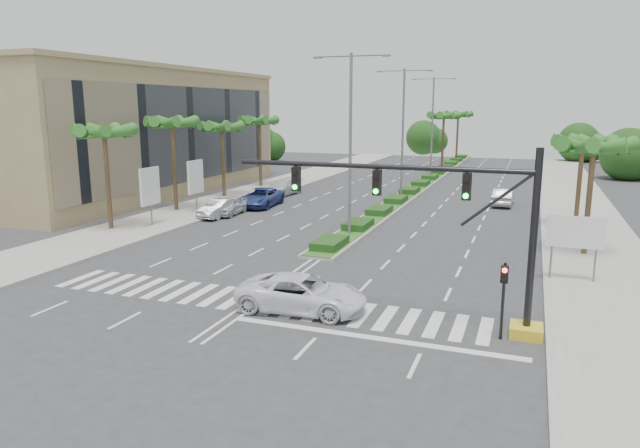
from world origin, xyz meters
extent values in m
plane|color=#333335|center=(0.00, 0.00, 0.00)|extent=(160.00, 160.00, 0.00)
cube|color=gray|center=(15.20, 20.00, 0.07)|extent=(6.00, 120.00, 0.15)
cube|color=gray|center=(-15.20, 20.00, 0.07)|extent=(6.00, 120.00, 0.15)
cube|color=gray|center=(0.00, 45.00, 0.10)|extent=(2.20, 75.00, 0.20)
cube|color=#25581E|center=(0.00, 45.00, 0.22)|extent=(1.80, 75.00, 0.04)
cube|color=tan|center=(-26.00, 26.00, 6.00)|extent=(12.00, 36.00, 12.00)
cube|color=gold|center=(11.50, 0.00, 0.23)|extent=(1.20, 1.20, 0.45)
cylinder|color=black|center=(11.50, 0.00, 3.70)|extent=(0.28, 0.28, 7.00)
cylinder|color=black|center=(5.50, 0.00, 6.30)|extent=(12.00, 0.20, 0.20)
cylinder|color=black|center=(10.10, 0.00, 5.20)|extent=(2.53, 0.12, 2.15)
cube|color=black|center=(9.00, 0.00, 5.65)|extent=(0.32, 0.24, 1.00)
cylinder|color=#19E533|center=(9.00, -0.14, 5.33)|extent=(0.20, 0.06, 0.20)
cube|color=black|center=(5.50, 0.00, 5.65)|extent=(0.32, 0.24, 1.00)
cylinder|color=#19E533|center=(5.50, -0.14, 5.33)|extent=(0.20, 0.06, 0.20)
cube|color=black|center=(2.00, 0.00, 5.65)|extent=(0.32, 0.24, 1.00)
cylinder|color=#19E533|center=(2.00, -0.14, 5.33)|extent=(0.20, 0.06, 0.20)
cylinder|color=black|center=(10.60, -0.60, 1.50)|extent=(0.12, 0.12, 3.00)
cube|color=black|center=(10.60, -0.75, 2.60)|extent=(0.28, 0.22, 0.65)
cylinder|color=red|center=(10.60, -0.88, 2.78)|extent=(0.18, 0.05, 0.18)
cylinder|color=slate|center=(12.50, 8.00, 1.40)|extent=(0.10, 0.10, 2.80)
cylinder|color=slate|center=(14.50, 8.00, 1.40)|extent=(0.10, 0.10, 2.80)
cube|color=#0C6638|center=(13.50, 8.00, 2.60)|extent=(2.60, 0.08, 1.50)
cube|color=white|center=(13.50, 7.95, 2.60)|extent=(2.70, 0.02, 1.60)
cylinder|color=slate|center=(-14.50, 12.00, 1.40)|extent=(0.12, 0.12, 2.80)
cube|color=white|center=(-14.50, 12.00, 3.00)|extent=(0.18, 2.10, 2.70)
cube|color=#D8594C|center=(-14.50, 12.00, 3.00)|extent=(0.12, 2.00, 2.60)
cylinder|color=slate|center=(-14.50, 18.00, 1.40)|extent=(0.12, 0.12, 2.80)
cube|color=white|center=(-14.50, 18.00, 3.00)|extent=(0.18, 2.10, 2.70)
cube|color=#D8594C|center=(-14.50, 18.00, 3.00)|extent=(0.12, 2.00, 2.60)
cylinder|color=brown|center=(-16.50, 10.00, 3.50)|extent=(0.32, 0.32, 7.00)
sphere|color=brown|center=(-16.50, 10.00, 6.90)|extent=(0.70, 0.70, 0.70)
cone|color=#1D5D1F|center=(-15.40, 10.00, 6.80)|extent=(0.90, 3.62, 1.50)
cone|color=#1D5D1F|center=(-15.81, 10.86, 6.80)|extent=(3.39, 2.96, 1.50)
cone|color=#1D5D1F|center=(-16.74, 11.07, 6.80)|extent=(3.73, 1.68, 1.50)
cone|color=#1D5D1F|center=(-17.49, 10.48, 6.80)|extent=(2.38, 3.65, 1.50)
cone|color=#1D5D1F|center=(-17.49, 9.52, 6.80)|extent=(2.38, 3.65, 1.50)
cone|color=#1D5D1F|center=(-16.74, 8.93, 6.80)|extent=(3.73, 1.68, 1.50)
cone|color=#1D5D1F|center=(-15.81, 9.14, 6.80)|extent=(3.39, 2.96, 1.50)
cylinder|color=brown|center=(-16.50, 18.00, 3.70)|extent=(0.32, 0.32, 7.40)
sphere|color=brown|center=(-16.50, 18.00, 7.30)|extent=(0.70, 0.70, 0.70)
cone|color=#1D5D1F|center=(-15.40, 18.00, 7.20)|extent=(0.90, 3.62, 1.50)
cone|color=#1D5D1F|center=(-15.81, 18.86, 7.20)|extent=(3.39, 2.96, 1.50)
cone|color=#1D5D1F|center=(-16.74, 19.07, 7.20)|extent=(3.73, 1.68, 1.50)
cone|color=#1D5D1F|center=(-17.49, 18.48, 7.20)|extent=(2.38, 3.65, 1.50)
cone|color=#1D5D1F|center=(-17.49, 17.52, 7.20)|extent=(2.38, 3.65, 1.50)
cone|color=#1D5D1F|center=(-16.74, 16.93, 7.20)|extent=(3.73, 1.68, 1.50)
cone|color=#1D5D1F|center=(-15.81, 17.14, 7.20)|extent=(3.39, 2.96, 1.50)
cylinder|color=brown|center=(-16.50, 26.00, 3.40)|extent=(0.32, 0.32, 6.80)
sphere|color=brown|center=(-16.50, 26.00, 6.70)|extent=(0.70, 0.70, 0.70)
cone|color=#1D5D1F|center=(-15.40, 26.00, 6.60)|extent=(0.90, 3.62, 1.50)
cone|color=#1D5D1F|center=(-15.81, 26.86, 6.60)|extent=(3.39, 2.96, 1.50)
cone|color=#1D5D1F|center=(-16.74, 27.07, 6.60)|extent=(3.73, 1.68, 1.50)
cone|color=#1D5D1F|center=(-17.49, 26.48, 6.60)|extent=(2.38, 3.65, 1.50)
cone|color=#1D5D1F|center=(-17.49, 25.52, 6.60)|extent=(2.38, 3.65, 1.50)
cone|color=#1D5D1F|center=(-16.74, 24.93, 6.60)|extent=(3.73, 1.68, 1.50)
cone|color=#1D5D1F|center=(-15.81, 25.14, 6.60)|extent=(3.39, 2.96, 1.50)
cylinder|color=brown|center=(-16.50, 34.00, 3.60)|extent=(0.32, 0.32, 7.20)
sphere|color=brown|center=(-16.50, 34.00, 7.10)|extent=(0.70, 0.70, 0.70)
cone|color=#1D5D1F|center=(-15.40, 34.00, 7.00)|extent=(0.90, 3.62, 1.50)
cone|color=#1D5D1F|center=(-15.81, 34.86, 7.00)|extent=(3.39, 2.96, 1.50)
cone|color=#1D5D1F|center=(-16.74, 35.07, 7.00)|extent=(3.73, 1.68, 1.50)
cone|color=#1D5D1F|center=(-17.49, 34.48, 7.00)|extent=(2.38, 3.65, 1.50)
cone|color=#1D5D1F|center=(-17.49, 33.52, 7.00)|extent=(2.38, 3.65, 1.50)
cone|color=#1D5D1F|center=(-16.74, 32.93, 7.00)|extent=(3.73, 1.68, 1.50)
cone|color=#1D5D1F|center=(-15.81, 33.14, 7.00)|extent=(3.39, 2.96, 1.50)
cylinder|color=brown|center=(14.50, 14.00, 3.25)|extent=(0.32, 0.32, 6.50)
sphere|color=brown|center=(14.50, 14.00, 6.40)|extent=(0.70, 0.70, 0.70)
cone|color=#1D5D1F|center=(15.60, 14.00, 6.30)|extent=(0.90, 3.62, 1.50)
cone|color=#1D5D1F|center=(15.19, 14.86, 6.30)|extent=(3.39, 2.96, 1.50)
cone|color=#1D5D1F|center=(14.26, 15.07, 6.30)|extent=(3.73, 1.68, 1.50)
cone|color=#1D5D1F|center=(13.51, 14.48, 6.30)|extent=(2.38, 3.65, 1.50)
cone|color=#1D5D1F|center=(13.51, 13.52, 6.30)|extent=(2.38, 3.65, 1.50)
cone|color=#1D5D1F|center=(14.26, 12.93, 6.30)|extent=(3.73, 1.68, 1.50)
cone|color=#1D5D1F|center=(15.19, 13.14, 6.30)|extent=(3.39, 2.96, 1.50)
cylinder|color=brown|center=(14.50, 22.00, 3.10)|extent=(0.32, 0.32, 6.20)
sphere|color=brown|center=(14.50, 22.00, 6.10)|extent=(0.70, 0.70, 0.70)
cone|color=#1D5D1F|center=(15.60, 22.00, 6.00)|extent=(0.90, 3.62, 1.50)
cone|color=#1D5D1F|center=(15.19, 22.86, 6.00)|extent=(3.39, 2.96, 1.50)
cone|color=#1D5D1F|center=(14.26, 23.07, 6.00)|extent=(3.73, 1.68, 1.50)
cone|color=#1D5D1F|center=(13.51, 22.48, 6.00)|extent=(2.38, 3.65, 1.50)
cone|color=#1D5D1F|center=(13.51, 21.52, 6.00)|extent=(2.38, 3.65, 1.50)
cone|color=#1D5D1F|center=(14.26, 20.93, 6.00)|extent=(3.73, 1.68, 1.50)
cone|color=#1D5D1F|center=(15.19, 21.14, 6.00)|extent=(3.39, 2.96, 1.50)
cylinder|color=brown|center=(0.00, 55.00, 3.75)|extent=(0.32, 0.32, 7.50)
sphere|color=brown|center=(0.00, 55.00, 7.40)|extent=(0.70, 0.70, 0.70)
cone|color=#1D5D1F|center=(1.10, 55.00, 7.30)|extent=(0.90, 3.62, 1.50)
cone|color=#1D5D1F|center=(0.69, 55.86, 7.30)|extent=(3.39, 2.96, 1.50)
cone|color=#1D5D1F|center=(-0.24, 56.07, 7.30)|extent=(3.73, 1.68, 1.50)
cone|color=#1D5D1F|center=(-0.99, 55.48, 7.30)|extent=(2.38, 3.65, 1.50)
cone|color=#1D5D1F|center=(-0.99, 54.52, 7.30)|extent=(2.38, 3.65, 1.50)
cone|color=#1D5D1F|center=(-0.24, 53.93, 7.30)|extent=(3.73, 1.68, 1.50)
cone|color=#1D5D1F|center=(0.69, 54.14, 7.30)|extent=(3.39, 2.96, 1.50)
cylinder|color=brown|center=(0.00, 70.00, 3.75)|extent=(0.32, 0.32, 7.50)
sphere|color=brown|center=(0.00, 70.00, 7.40)|extent=(0.70, 0.70, 0.70)
cone|color=#1D5D1F|center=(1.10, 70.00, 7.30)|extent=(0.90, 3.62, 1.50)
cone|color=#1D5D1F|center=(0.69, 70.86, 7.30)|extent=(3.39, 2.96, 1.50)
cone|color=#1D5D1F|center=(-0.24, 71.07, 7.30)|extent=(3.73, 1.68, 1.50)
cone|color=#1D5D1F|center=(-0.99, 70.48, 7.30)|extent=(2.38, 3.65, 1.50)
cone|color=#1D5D1F|center=(-0.99, 69.52, 7.30)|extent=(2.38, 3.65, 1.50)
cone|color=#1D5D1F|center=(-0.24, 68.93, 7.30)|extent=(3.73, 1.68, 1.50)
cone|color=#1D5D1F|center=(0.69, 69.14, 7.30)|extent=(3.39, 2.96, 1.50)
cylinder|color=slate|center=(0.00, 14.00, 6.00)|extent=(0.20, 0.20, 12.00)
cylinder|color=slate|center=(-1.20, 14.00, 11.80)|extent=(2.40, 0.10, 0.10)
cylinder|color=slate|center=(1.20, 14.00, 11.80)|extent=(2.40, 0.10, 0.10)
cube|color=slate|center=(-2.30, 14.00, 11.75)|extent=(0.50, 0.25, 0.12)
cube|color=slate|center=(2.30, 14.00, 11.75)|extent=(0.50, 0.25, 0.12)
cylinder|color=slate|center=(0.00, 30.00, 6.00)|extent=(0.20, 0.20, 12.00)
cylinder|color=slate|center=(-1.20, 30.00, 11.80)|extent=(2.40, 0.10, 0.10)
cylinder|color=slate|center=(1.20, 30.00, 11.80)|extent=(2.40, 0.10, 0.10)
cube|color=slate|center=(-2.30, 30.00, 11.75)|extent=(0.50, 0.25, 0.12)
cube|color=slate|center=(2.30, 30.00, 11.75)|extent=(0.50, 0.25, 0.12)
cylinder|color=slate|center=(0.00, 46.00, 6.00)|extent=(0.20, 0.20, 12.00)
cylinder|color=slate|center=(-1.20, 46.00, 11.80)|extent=(2.40, 0.10, 0.10)
cylinder|color=slate|center=(1.20, 46.00, 11.80)|extent=(2.40, 0.10, 0.10)
cube|color=slate|center=(-2.30, 46.00, 11.75)|extent=(0.50, 0.25, 0.12)
cube|color=slate|center=(2.30, 46.00, 11.75)|extent=(0.50, 0.25, 0.12)
imported|color=silver|center=(-11.61, 18.32, 0.75)|extent=(2.03, 4.49, 1.50)
imported|color=#AFAFB4|center=(-11.80, 17.06, 0.71)|extent=(1.82, 4.43, 1.43)
imported|color=navy|center=(-10.93, 22.63, 0.80)|extent=(3.10, 5.97, 1.61)
imported|color=silver|center=(-11.80, 29.29, 0.77)|extent=(2.65, 5.48, 1.54)
imported|color=white|center=(2.38, -0.37, 0.78)|extent=(5.72, 2.87, 1.55)
imported|color=#ACABB0|center=(9.08, 30.62, 0.77)|extent=(1.77, 4.72, 1.54)
camera|label=1|loc=(11.25, -21.97, 8.63)|focal=32.00mm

